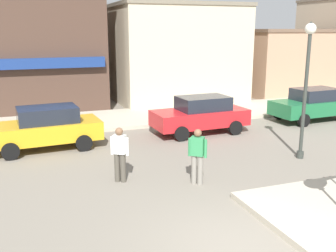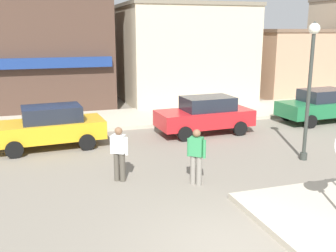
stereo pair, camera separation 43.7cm
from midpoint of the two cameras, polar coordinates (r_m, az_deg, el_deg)
The scene contains 11 objects.
ground_plane at distance 8.37m, azimuth 11.54°, elevation -17.23°, with size 160.00×160.00×0.00m, color gray.
kerb_far at distance 19.17m, azimuth -6.48°, elevation 1.04°, with size 80.00×4.00×0.15m, color #B7AD99.
lamp_post at distance 13.59m, azimuth 20.87°, elevation 7.34°, with size 0.36×0.36×4.54m.
parked_car_nearest at distance 15.08m, azimuth -16.03°, elevation -0.04°, with size 4.11×2.09×1.56m.
parked_car_second at distance 16.60m, azimuth 6.17°, elevation 1.66°, with size 4.08×2.02×1.56m.
parked_car_third at distance 20.05m, azimuth 21.88°, elevation 2.84°, with size 4.09×2.06×1.56m.
pedestrian_crossing_near at distance 11.04m, azimuth 5.27°, elevation -4.24°, with size 0.47×0.43×1.61m.
pedestrian_crossing_far at distance 11.30m, azimuth -6.01°, elevation -3.82°, with size 0.50×0.39×1.61m.
building_corner_shop at distance 24.29m, azimuth -21.36°, elevation 11.84°, with size 10.75×8.33×7.67m.
building_storefront_left_near at distance 24.59m, azimuth 2.69°, elevation 10.54°, with size 7.52×6.30×5.77m.
building_storefront_left_mid at distance 29.01m, azimuth 18.21°, elevation 8.94°, with size 7.16×6.44×4.33m.
Camera 2 is at (-3.48, -6.25, 4.27)m, focal length 42.00 mm.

